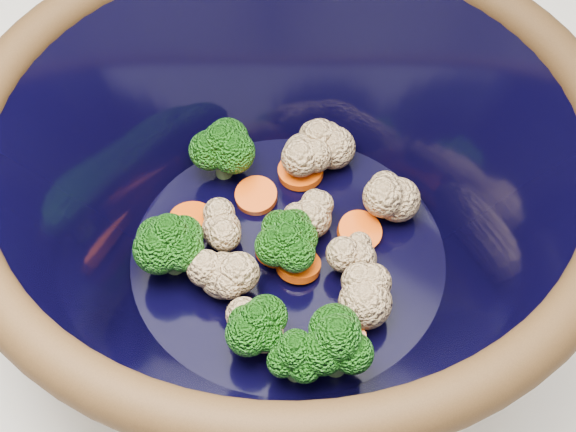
% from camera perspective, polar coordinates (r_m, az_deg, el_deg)
% --- Properties ---
extents(mixing_bowl, '(0.47, 0.47, 0.17)m').
position_cam_1_polar(mixing_bowl, '(0.50, -0.00, 1.16)').
color(mixing_bowl, black).
rests_on(mixing_bowl, counter).
extents(vegetable_pile, '(0.20, 0.19, 0.05)m').
position_cam_1_polar(vegetable_pile, '(0.52, -0.23, -1.85)').
color(vegetable_pile, '#608442').
rests_on(vegetable_pile, mixing_bowl).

